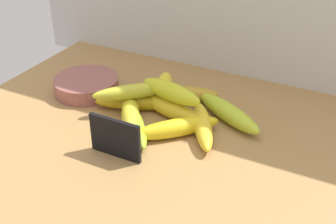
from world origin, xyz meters
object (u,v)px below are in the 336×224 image
(banana_5, at_px, (137,103))
(fruit_bowl, at_px, (86,85))
(banana_6, at_px, (160,97))
(banana_9, at_px, (164,88))
(banana_4, at_px, (131,115))
(banana_7, at_px, (137,125))
(banana_8, at_px, (172,109))
(banana_2, at_px, (201,125))
(banana_1, at_px, (176,128))
(banana_0, at_px, (179,94))
(chalkboard_sign, at_px, (115,139))
(banana_10, at_px, (133,91))
(banana_3, at_px, (228,113))
(banana_11, at_px, (171,92))

(banana_5, bearing_deg, fruit_bowl, 173.40)
(banana_6, distance_m, banana_9, 0.04)
(banana_4, distance_m, banana_7, 0.04)
(banana_8, bearing_deg, banana_2, -19.31)
(banana_1, bearing_deg, banana_6, 131.04)
(banana_0, height_order, banana_9, same)
(chalkboard_sign, xyz_separation_m, banana_10, (-0.06, 0.16, 0.01))
(banana_3, height_order, banana_10, banana_10)
(banana_3, height_order, banana_8, same)
(banana_4, height_order, banana_6, banana_4)
(banana_1, relative_size, banana_9, 1.27)
(banana_5, relative_size, banana_10, 1.08)
(banana_3, relative_size, banana_5, 0.99)
(chalkboard_sign, relative_size, banana_5, 0.56)
(banana_4, relative_size, banana_10, 0.96)
(banana_7, bearing_deg, banana_0, 80.53)
(banana_8, xyz_separation_m, banana_9, (-0.06, 0.08, -0.00))
(banana_0, distance_m, banana_4, 0.14)
(banana_1, relative_size, banana_7, 1.09)
(banana_3, bearing_deg, chalkboard_sign, -124.45)
(banana_5, relative_size, banana_7, 1.12)
(banana_9, distance_m, banana_10, 0.11)
(banana_1, distance_m, banana_4, 0.11)
(banana_7, bearing_deg, banana_4, 139.83)
(banana_10, bearing_deg, banana_1, -19.21)
(banana_4, distance_m, banana_8, 0.09)
(banana_5, relative_size, banana_6, 1.06)
(banana_3, xyz_separation_m, banana_10, (-0.21, -0.06, 0.03))
(chalkboard_sign, height_order, banana_6, chalkboard_sign)
(fruit_bowl, distance_m, banana_2, 0.33)
(banana_1, height_order, banana_8, banana_8)
(banana_4, bearing_deg, banana_3, 29.29)
(chalkboard_sign, xyz_separation_m, banana_8, (0.03, 0.18, -0.02))
(banana_3, distance_m, banana_9, 0.19)
(banana_1, distance_m, banana_5, 0.14)
(banana_8, distance_m, banana_10, 0.10)
(fruit_bowl, bearing_deg, chalkboard_sign, -42.19)
(banana_0, xyz_separation_m, banana_3, (0.13, -0.03, 0.00))
(fruit_bowl, relative_size, banana_10, 0.87)
(banana_6, relative_size, banana_10, 1.02)
(banana_6, distance_m, banana_11, 0.08)
(banana_1, bearing_deg, banana_8, 123.09)
(banana_6, relative_size, banana_9, 1.23)
(banana_1, distance_m, banana_3, 0.13)
(banana_8, bearing_deg, fruit_bowl, 177.32)
(banana_0, bearing_deg, banana_7, -99.47)
(banana_0, bearing_deg, banana_11, -81.38)
(chalkboard_sign, xyz_separation_m, banana_5, (-0.05, 0.17, -0.02))
(banana_2, xyz_separation_m, banana_11, (-0.09, 0.03, 0.04))
(banana_2, relative_size, banana_7, 1.03)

